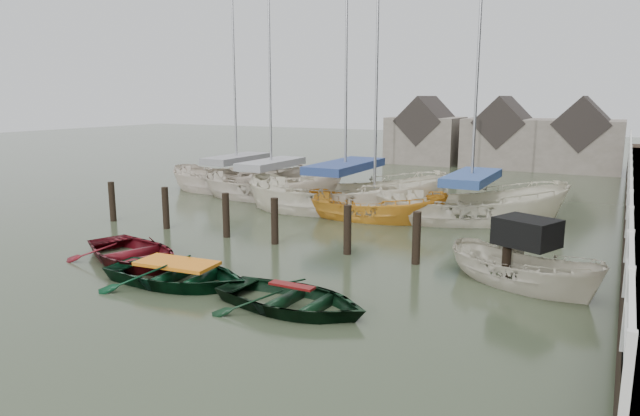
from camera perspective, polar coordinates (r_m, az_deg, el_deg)
The scene contains 12 objects.
ground at distance 14.14m, azimuth -7.00°, elevation -6.87°, with size 120.00×120.00×0.00m, color #2E3622.
mooring_pilings at distance 17.01m, azimuth -4.30°, elevation -2.00°, with size 13.72×0.22×1.80m.
far_sheds at distance 37.69m, azimuth 17.59°, elevation 6.80°, with size 14.00×4.08×4.39m.
rowboat_red at distance 16.01m, azimuth -18.11°, elevation -5.21°, with size 2.72×3.80×0.79m, color #510B12.
rowboat_green at distance 13.95m, azimuth -14.01°, elevation -7.38°, with size 2.60×3.65×0.76m, color black.
rowboat_dkgreen at distance 12.05m, azimuth -2.80°, elevation -10.04°, with size 2.44×3.42×0.71m, color black.
motorboat at distance 14.22m, azimuth 19.57°, elevation -6.87°, with size 4.13×2.85×2.32m.
sailboat_a at distance 24.67m, azimuth -4.84°, elevation 1.06°, with size 6.77×2.95×10.82m.
sailboat_b at distance 21.94m, azimuth 2.51°, elevation -0.19°, with size 8.18×4.86×11.09m.
sailboat_c at distance 20.70m, azimuth 5.42°, elevation -1.02°, with size 5.43×2.38×9.89m.
sailboat_d at distance 20.91m, azimuth 14.75°, elevation -1.09°, with size 7.21×5.11×12.68m.
sailboat_e at distance 26.68m, azimuth -8.25°, elevation 1.74°, with size 6.97×3.40×10.54m.
Camera 1 is at (7.82, -10.96, 4.34)m, focal length 32.00 mm.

